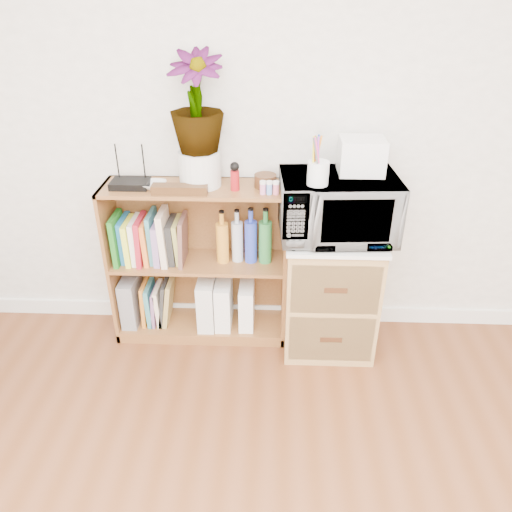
{
  "coord_description": "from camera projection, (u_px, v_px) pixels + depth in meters",
  "views": [
    {
      "loc": [
        0.08,
        -0.36,
        1.93
      ],
      "look_at": [
        -0.02,
        1.95,
        0.62
      ],
      "focal_mm": 35.0,
      "sensor_mm": 36.0,
      "label": 1
    }
  ],
  "objects": [
    {
      "name": "trinket_box",
      "position": [
        180.0,
        189.0,
        2.54
      ],
      "size": [
        0.28,
        0.07,
        0.05
      ],
      "primitive_type": "cube",
      "color": "#3A2210",
      "rests_on": "bookshelf"
    },
    {
      "name": "microwave",
      "position": [
        337.0,
        207.0,
        2.57
      ],
      "size": [
        0.61,
        0.44,
        0.33
      ],
      "primitive_type": "imported",
      "rotation": [
        0.0,
        0.0,
        0.06
      ],
      "color": "white",
      "rests_on": "wicker_unit"
    },
    {
      "name": "router",
      "position": [
        130.0,
        184.0,
        2.62
      ],
      "size": [
        0.2,
        0.13,
        0.04
      ],
      "primitive_type": "cube",
      "color": "black",
      "rests_on": "bookshelf"
    },
    {
      "name": "plant_pot",
      "position": [
        200.0,
        168.0,
        2.6
      ],
      "size": [
        0.22,
        0.22,
        0.19
      ],
      "primitive_type": "cylinder",
      "color": "silver",
      "rests_on": "bookshelf"
    },
    {
      "name": "magazine_holder_mid",
      "position": [
        224.0,
        303.0,
        2.98
      ],
      "size": [
        0.09,
        0.23,
        0.29
      ],
      "primitive_type": "cube",
      "color": "white",
      "rests_on": "bookshelf"
    },
    {
      "name": "wooden_bowl",
      "position": [
        265.0,
        181.0,
        2.61
      ],
      "size": [
        0.12,
        0.12,
        0.07
      ],
      "primitive_type": "cylinder",
      "color": "#3A240F",
      "rests_on": "bookshelf"
    },
    {
      "name": "lower_books",
      "position": [
        158.0,
        302.0,
        3.01
      ],
      "size": [
        0.19,
        0.19,
        0.29
      ],
      "color": "orange",
      "rests_on": "bookshelf"
    },
    {
      "name": "magazine_holder_right",
      "position": [
        247.0,
        305.0,
        2.98
      ],
      "size": [
        0.09,
        0.22,
        0.27
      ],
      "primitive_type": "cube",
      "color": "white",
      "rests_on": "bookshelf"
    },
    {
      "name": "bookshelf",
      "position": [
        199.0,
        264.0,
        2.87
      ],
      "size": [
        1.0,
        0.3,
        0.95
      ],
      "primitive_type": "cube",
      "color": "brown",
      "rests_on": "ground"
    },
    {
      "name": "small_appliance",
      "position": [
        361.0,
        156.0,
        2.49
      ],
      "size": [
        0.22,
        0.19,
        0.18
      ],
      "primitive_type": "cube",
      "color": "white",
      "rests_on": "microwave"
    },
    {
      "name": "kokeshi_doll",
      "position": [
        235.0,
        180.0,
        2.56
      ],
      "size": [
        0.05,
        0.05,
        0.1
      ],
      "primitive_type": "cylinder",
      "color": "maroon",
      "rests_on": "bookshelf"
    },
    {
      "name": "liquor_bottles",
      "position": [
        251.0,
        237.0,
        2.77
      ],
      "size": [
        0.39,
        0.07,
        0.32
      ],
      "color": "orange",
      "rests_on": "bookshelf"
    },
    {
      "name": "wicker_unit",
      "position": [
        330.0,
        292.0,
        2.84
      ],
      "size": [
        0.5,
        0.45,
        0.7
      ],
      "primitive_type": "cube",
      "color": "#9E7542",
      "rests_on": "ground"
    },
    {
      "name": "skirting_board",
      "position": [
        260.0,
        311.0,
        3.19
      ],
      "size": [
        4.0,
        0.02,
        0.1
      ],
      "primitive_type": "cube",
      "color": "white",
      "rests_on": "ground"
    },
    {
      "name": "potted_plant",
      "position": [
        196.0,
        102.0,
        2.44
      ],
      "size": [
        0.28,
        0.28,
        0.49
      ],
      "primitive_type": "imported",
      "color": "#367830",
      "rests_on": "plant_pot"
    },
    {
      "name": "paint_jars",
      "position": [
        269.0,
        189.0,
        2.53
      ],
      "size": [
        0.11,
        0.04,
        0.06
      ],
      "primitive_type": "cube",
      "color": "pink",
      "rests_on": "bookshelf"
    },
    {
      "name": "white_bowl",
      "position": [
        154.0,
        185.0,
        2.61
      ],
      "size": [
        0.13,
        0.13,
        0.03
      ],
      "primitive_type": "imported",
      "color": "silver",
      "rests_on": "bookshelf"
    },
    {
      "name": "magazine_holder_left",
      "position": [
        207.0,
        301.0,
        2.98
      ],
      "size": [
        0.1,
        0.25,
        0.31
      ],
      "primitive_type": "cube",
      "color": "silver",
      "rests_on": "bookshelf"
    },
    {
      "name": "pen_cup",
      "position": [
        318.0,
        173.0,
        2.37
      ],
      "size": [
        0.1,
        0.1,
        0.11
      ],
      "primitive_type": "cylinder",
      "color": "white",
      "rests_on": "microwave"
    },
    {
      "name": "file_box",
      "position": [
        132.0,
        299.0,
        3.01
      ],
      "size": [
        0.09,
        0.24,
        0.3
      ],
      "primitive_type": "cube",
      "color": "gray",
      "rests_on": "bookshelf"
    },
    {
      "name": "cookbooks",
      "position": [
        151.0,
        239.0,
        2.8
      ],
      "size": [
        0.4,
        0.2,
        0.31
      ],
      "color": "#1E701D",
      "rests_on": "bookshelf"
    }
  ]
}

